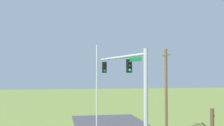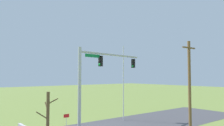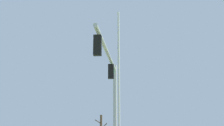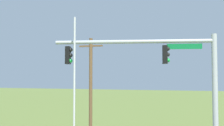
{
  "view_description": "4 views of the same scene",
  "coord_description": "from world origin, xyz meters",
  "px_view_note": "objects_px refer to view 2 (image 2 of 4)",
  "views": [
    {
      "loc": [
        19.64,
        -5.64,
        5.6
      ],
      "look_at": [
        -2.74,
        -1.47,
        6.4
      ],
      "focal_mm": 45.68,
      "sensor_mm": 36.0,
      "label": 1
    },
    {
      "loc": [
        12.01,
        15.69,
        4.83
      ],
      "look_at": [
        -2.02,
        -1.61,
        6.03
      ],
      "focal_mm": 36.06,
      "sensor_mm": 36.0,
      "label": 2
    },
    {
      "loc": [
        -15.35,
        -5.61,
        2.3
      ],
      "look_at": [
        -1.45,
        -1.28,
        6.24
      ],
      "focal_mm": 41.27,
      "sensor_mm": 36.0,
      "label": 3
    },
    {
      "loc": [
        1.29,
        -14.88,
        4.98
      ],
      "look_at": [
        -2.82,
        -0.9,
        5.69
      ],
      "focal_mm": 42.91,
      "sensor_mm": 36.0,
      "label": 4
    }
  ],
  "objects_px": {
    "utility_pole": "(190,83)",
    "open_sign": "(66,117)",
    "bare_tree": "(48,121)",
    "flagpole": "(123,83)",
    "signal_mast": "(99,72)"
  },
  "relations": [
    {
      "from": "flagpole",
      "to": "utility_pole",
      "type": "height_order",
      "value": "flagpole"
    },
    {
      "from": "utility_pole",
      "to": "bare_tree",
      "type": "xyz_separation_m",
      "value": [
        12.26,
        -2.31,
        -2.16
      ]
    },
    {
      "from": "utility_pole",
      "to": "open_sign",
      "type": "height_order",
      "value": "utility_pole"
    },
    {
      "from": "flagpole",
      "to": "bare_tree",
      "type": "height_order",
      "value": "flagpole"
    },
    {
      "from": "utility_pole",
      "to": "signal_mast",
      "type": "bearing_deg",
      "value": -38.83
    },
    {
      "from": "signal_mast",
      "to": "utility_pole",
      "type": "relative_size",
      "value": 1.06
    },
    {
      "from": "signal_mast",
      "to": "bare_tree",
      "type": "xyz_separation_m",
      "value": [
        5.92,
        2.8,
        -3.11
      ]
    },
    {
      "from": "utility_pole",
      "to": "open_sign",
      "type": "distance_m",
      "value": 11.66
    },
    {
      "from": "open_sign",
      "to": "flagpole",
      "type": "bearing_deg",
      "value": 172.59
    },
    {
      "from": "utility_pole",
      "to": "bare_tree",
      "type": "bearing_deg",
      "value": -10.66
    },
    {
      "from": "signal_mast",
      "to": "bare_tree",
      "type": "distance_m",
      "value": 7.25
    },
    {
      "from": "flagpole",
      "to": "open_sign",
      "type": "distance_m",
      "value": 7.12
    },
    {
      "from": "flagpole",
      "to": "bare_tree",
      "type": "xyz_separation_m",
      "value": [
        10.5,
        4.59,
        -2.04
      ]
    },
    {
      "from": "flagpole",
      "to": "utility_pole",
      "type": "bearing_deg",
      "value": 104.33
    },
    {
      "from": "bare_tree",
      "to": "open_sign",
      "type": "xyz_separation_m",
      "value": [
        -4.13,
        -5.41,
        -1.04
      ]
    }
  ]
}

